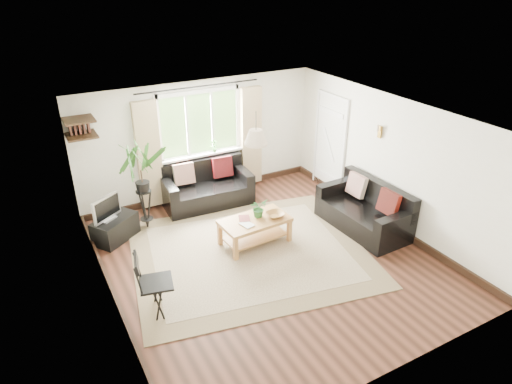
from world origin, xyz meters
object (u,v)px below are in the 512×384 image
tv_stand (115,229)px  palm_stand (143,188)px  coffee_table (255,231)px  sofa_back (207,186)px  folding_chair (156,284)px  sofa_right (364,209)px

tv_stand → palm_stand: bearing=-21.8°
coffee_table → palm_stand: (-1.48, 1.44, 0.57)m
coffee_table → tv_stand: 2.46m
sofa_back → coffee_table: size_ratio=1.48×
tv_stand → folding_chair: bearing=-122.2°
tv_stand → palm_stand: size_ratio=0.48×
sofa_back → palm_stand: bearing=-162.9°
sofa_back → folding_chair: 3.24m
palm_stand → tv_stand: bearing=-167.8°
sofa_right → folding_chair: size_ratio=1.85×
sofa_back → sofa_right: sofa_back is taller
sofa_back → coffee_table: (0.13, -1.76, -0.17)m
sofa_right → palm_stand: 3.98m
sofa_back → folding_chair: folding_chair is taller
sofa_back → tv_stand: bearing=-163.3°
sofa_right → tv_stand: sofa_right is taller
tv_stand → palm_stand: (0.60, 0.13, 0.61)m
palm_stand → folding_chair: palm_stand is taller
sofa_back → sofa_right: bearing=-43.2°
sofa_back → tv_stand: size_ratio=2.23×
palm_stand → folding_chair: 2.40m
sofa_right → coffee_table: sofa_right is taller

